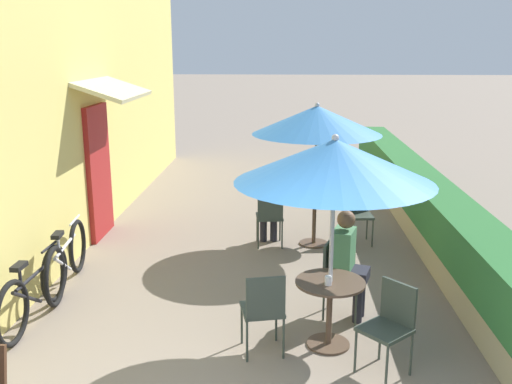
# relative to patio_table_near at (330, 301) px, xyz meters

# --- Properties ---
(cafe_facade_wall) EXTENTS (0.98, 12.08, 4.20)m
(cafe_facade_wall) POSITION_rel_patio_table_near_xyz_m (-3.55, 3.84, 1.60)
(cafe_facade_wall) COLOR #E0CC6B
(cafe_facade_wall) RESTS_ON ground_plane
(planter_hedge) EXTENTS (0.60, 11.08, 1.01)m
(planter_hedge) POSITION_rel_patio_table_near_xyz_m (1.74, 3.88, 0.05)
(planter_hedge) COLOR tan
(planter_hedge) RESTS_ON ground_plane
(patio_table_near) EXTENTS (0.70, 0.70, 0.70)m
(patio_table_near) POSITION_rel_patio_table_near_xyz_m (0.00, 0.00, 0.00)
(patio_table_near) COLOR brown
(patio_table_near) RESTS_ON ground_plane
(patio_umbrella_near) EXTENTS (1.92, 1.92, 2.18)m
(patio_umbrella_near) POSITION_rel_patio_table_near_xyz_m (0.00, 0.00, 1.44)
(patio_umbrella_near) COLOR #B7B7BC
(patio_umbrella_near) RESTS_ON ground_plane
(cafe_chair_near_left) EXTENTS (0.57, 0.57, 0.87)m
(cafe_chair_near_left) POSITION_rel_patio_table_near_xyz_m (0.52, -0.46, 0.03)
(cafe_chair_near_left) COLOR #384238
(cafe_chair_near_left) RESTS_ON ground_plane
(cafe_chair_near_right) EXTENTS (0.50, 0.50, 0.87)m
(cafe_chair_near_right) POSITION_rel_patio_table_near_xyz_m (0.14, 0.68, 0.03)
(cafe_chair_near_right) COLOR #384238
(cafe_chair_near_right) RESTS_ON ground_plane
(seated_patron_near_right) EXTENTS (0.48, 0.43, 1.25)m
(seated_patron_near_right) POSITION_rel_patio_table_near_xyz_m (0.24, 0.65, 0.20)
(seated_patron_near_right) COLOR #23232D
(seated_patron_near_right) RESTS_ON ground_plane
(cafe_chair_near_back) EXTENTS (0.48, 0.48, 0.87)m
(cafe_chair_near_back) POSITION_rel_patio_table_near_xyz_m (-0.66, -0.22, 0.03)
(cafe_chair_near_back) COLOR #384238
(cafe_chair_near_back) RESTS_ON ground_plane
(coffee_cup_near) EXTENTS (0.07, 0.07, 0.09)m
(coffee_cup_near) POSITION_rel_patio_table_near_xyz_m (-0.03, -0.09, 0.26)
(coffee_cup_near) COLOR white
(coffee_cup_near) RESTS_ON patio_table_near
(patio_table_mid) EXTENTS (0.70, 0.70, 0.70)m
(patio_table_mid) POSITION_rel_patio_table_near_xyz_m (0.00, 3.09, 0.00)
(patio_table_mid) COLOR brown
(patio_table_mid) RESTS_ON ground_plane
(patio_umbrella_mid) EXTENTS (1.92, 1.92, 2.18)m
(patio_umbrella_mid) POSITION_rel_patio_table_near_xyz_m (0.00, 3.09, 1.44)
(patio_umbrella_mid) COLOR #B7B7BC
(patio_umbrella_mid) RESTS_ON ground_plane
(cafe_chair_mid_left) EXTENTS (0.44, 0.44, 0.87)m
(cafe_chair_mid_left) POSITION_rel_patio_table_near_xyz_m (-0.68, 2.95, 0.03)
(cafe_chair_mid_left) COLOR #384238
(cafe_chair_mid_left) RESTS_ON ground_plane
(seated_patron_mid_left) EXTENTS (0.36, 0.43, 1.25)m
(seated_patron_mid_left) POSITION_rel_patio_table_near_xyz_m (-0.69, 3.06, 0.20)
(seated_patron_mid_left) COLOR #23232D
(seated_patron_mid_left) RESTS_ON ground_plane
(cafe_chair_mid_right) EXTENTS (0.44, 0.44, 0.87)m
(cafe_chair_mid_right) POSITION_rel_patio_table_near_xyz_m (0.68, 3.23, 0.03)
(cafe_chair_mid_right) COLOR #384238
(cafe_chair_mid_right) RESTS_ON ground_plane
(coffee_cup_mid) EXTENTS (0.07, 0.07, 0.09)m
(coffee_cup_mid) POSITION_rel_patio_table_near_xyz_m (0.06, 2.97, 0.26)
(coffee_cup_mid) COLOR #B73D3D
(coffee_cup_mid) RESTS_ON patio_table_mid
(bicycle_leaning) EXTENTS (0.10, 1.74, 0.79)m
(bicycle_leaning) POSITION_rel_patio_table_near_xyz_m (-3.21, 0.38, -0.12)
(bicycle_leaning) COLOR black
(bicycle_leaning) RESTS_ON ground_plane
(bicycle_second) EXTENTS (0.23, 1.77, 0.82)m
(bicycle_second) POSITION_rel_patio_table_near_xyz_m (-3.19, 1.30, -0.11)
(bicycle_second) COLOR black
(bicycle_second) RESTS_ON ground_plane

